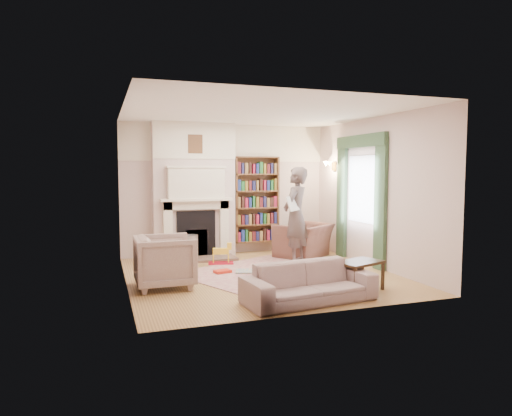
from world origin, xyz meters
name	(u,v)px	position (x,y,z in m)	size (l,w,h in m)	color
floor	(261,275)	(0.00, 0.00, 0.00)	(4.50, 4.50, 0.00)	olive
ceiling	(261,112)	(0.00, 0.00, 2.80)	(4.50, 4.50, 0.00)	white
wall_back	(226,189)	(0.00, 2.25, 1.40)	(4.50, 4.50, 0.00)	beige
wall_front	(321,204)	(0.00, -2.25, 1.40)	(4.50, 4.50, 0.00)	beige
wall_left	(125,197)	(-2.25, 0.00, 1.40)	(4.50, 4.50, 0.00)	beige
wall_right	(374,193)	(2.25, 0.00, 1.40)	(4.50, 4.50, 0.00)	beige
fireplace	(194,191)	(-0.75, 2.05, 1.39)	(1.70, 0.58, 2.80)	beige
bookcase	(256,199)	(0.65, 2.12, 1.18)	(1.00, 0.24, 1.85)	brown
window	(362,189)	(2.23, 0.40, 1.45)	(0.02, 0.90, 1.30)	silver
curtain_left	(380,204)	(2.20, -0.30, 1.20)	(0.07, 0.32, 2.40)	#2A412B
curtain_right	(342,200)	(2.20, 1.10, 1.20)	(0.07, 0.32, 2.40)	#2A412B
pelmet	(360,141)	(2.19, 0.40, 2.38)	(0.09, 1.70, 0.24)	#2A412B
wall_sconce	(326,166)	(2.03, 1.50, 1.90)	(0.20, 0.24, 0.24)	gold
rug	(259,272)	(0.05, 0.23, 0.01)	(2.55, 1.96, 0.01)	#C4B194
armchair_reading	(304,240)	(1.42, 1.30, 0.35)	(1.07, 0.93, 0.69)	#462925
armchair_left	(165,261)	(-1.68, -0.30, 0.41)	(0.87, 0.90, 0.81)	#C0B79F
sofa	(309,283)	(0.09, -1.75, 0.27)	(1.85, 0.72, 0.54)	#ACA08E
man_reading	(296,216)	(0.97, 0.70, 0.94)	(0.69, 0.45, 1.88)	#4F413F
newspaper	(293,204)	(0.82, 0.50, 1.19)	(0.41, 0.02, 0.29)	beige
coffee_table	(359,276)	(1.07, -1.45, 0.23)	(0.70, 0.45, 0.45)	#322211
paraffin_heater	(192,249)	(-0.92, 1.45, 0.28)	(0.24, 0.24, 0.55)	#A8ABB0
rocking_horse	(221,254)	(-0.43, 1.08, 0.21)	(0.48, 0.19, 0.42)	yellow
board_game	(245,271)	(-0.21, 0.25, 0.03)	(0.32, 0.32, 0.03)	gold
game_box_lid	(223,271)	(-0.60, 0.32, 0.04)	(0.29, 0.19, 0.05)	red
comic_annuals	(282,278)	(0.23, -0.44, 0.02)	(0.55, 0.47, 0.02)	red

